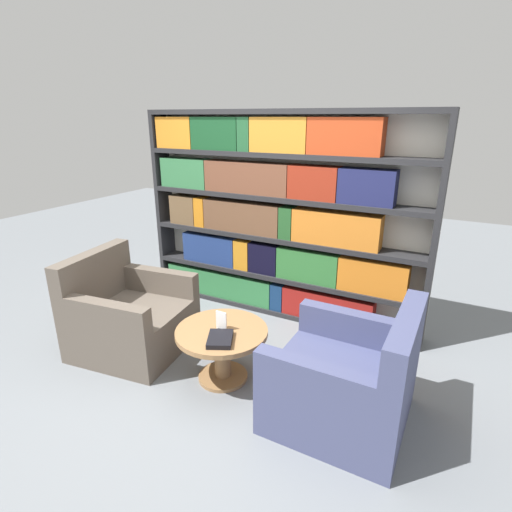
% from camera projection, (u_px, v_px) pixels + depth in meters
% --- Properties ---
extents(ground_plane, '(14.00, 14.00, 0.00)m').
position_uv_depth(ground_plane, '(203.00, 381.00, 3.30)').
color(ground_plane, slate).
extents(bookshelf, '(3.07, 0.30, 2.14)m').
position_uv_depth(bookshelf, '(274.00, 218.00, 4.20)').
color(bookshelf, silver).
rests_on(bookshelf, ground_plane).
extents(armchair_left, '(1.02, 1.01, 0.91)m').
position_uv_depth(armchair_left, '(129.00, 318.00, 3.70)').
color(armchair_left, brown).
rests_on(armchair_left, ground_plane).
extents(armchair_right, '(0.93, 0.90, 0.91)m').
position_uv_depth(armchair_right, '(347.00, 383.00, 2.80)').
color(armchair_right, '#42476B').
rests_on(armchair_right, ground_plane).
extents(coffee_table, '(0.75, 0.75, 0.46)m').
position_uv_depth(coffee_table, '(222.00, 344.00, 3.24)').
color(coffee_table, olive).
rests_on(coffee_table, ground_plane).
extents(table_sign, '(0.09, 0.06, 0.16)m').
position_uv_depth(table_sign, '(221.00, 322.00, 3.17)').
color(table_sign, black).
rests_on(table_sign, coffee_table).
extents(stray_book, '(0.27, 0.30, 0.04)m').
position_uv_depth(stray_book, '(220.00, 339.00, 3.02)').
color(stray_book, black).
rests_on(stray_book, coffee_table).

